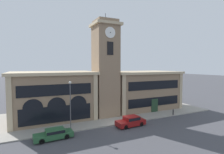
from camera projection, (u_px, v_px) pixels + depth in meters
name	position (u px, v px, depth m)	size (l,w,h in m)	color
ground_plane	(119.00, 125.00, 26.82)	(300.00, 300.00, 0.00)	#424247
sidewalk_kerb	(102.00, 113.00, 33.18)	(41.18, 14.09, 0.15)	gray
clock_tower	(106.00, 69.00, 31.20)	(4.68, 4.68, 18.27)	#897056
town_hall_left_wing	(53.00, 95.00, 29.86)	(13.66, 9.32, 8.07)	#897056
town_hall_right_wing	(142.00, 90.00, 37.56)	(15.00, 9.32, 7.88)	#897056
parked_car_near	(54.00, 134.00, 21.60)	(4.77, 2.02, 1.25)	#285633
parked_car_mid	(131.00, 121.00, 26.26)	(4.55, 2.15, 1.49)	maroon
street_lamp	(70.00, 99.00, 23.96)	(0.36, 0.36, 6.82)	#4C4C51
bollard	(173.00, 112.00, 31.78)	(0.18, 0.18, 1.06)	black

